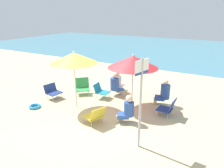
{
  "coord_description": "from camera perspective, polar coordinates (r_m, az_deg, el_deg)",
  "views": [
    {
      "loc": [
        3.99,
        -5.39,
        3.29
      ],
      "look_at": [
        0.25,
        1.2,
        0.7
      ],
      "focal_mm": 34.14,
      "sensor_mm": 36.0,
      "label": 1
    }
  ],
  "objects": [
    {
      "name": "ground_plane",
      "position": [
        7.46,
        -6.32,
        -7.39
      ],
      "size": [
        40.0,
        40.0,
        0.0
      ],
      "primitive_type": "plane",
      "color": "#D3BC8C"
    },
    {
      "name": "sea_water",
      "position": [
        20.66,
        18.24,
        8.78
      ],
      "size": [
        40.0,
        16.0,
        0.01
      ],
      "primitive_type": "cube",
      "color": "teal",
      "rests_on": "ground_plane"
    },
    {
      "name": "umbrella_yellow",
      "position": [
        7.28,
        -10.17,
        6.87
      ],
      "size": [
        1.58,
        1.58,
        2.05
      ],
      "color": "silver",
      "rests_on": "ground_plane"
    },
    {
      "name": "umbrella_red",
      "position": [
        7.37,
        5.65,
        5.95
      ],
      "size": [
        1.75,
        1.75,
        1.92
      ],
      "color": "silver",
      "rests_on": "ground_plane"
    },
    {
      "name": "beach_chair_a",
      "position": [
        8.76,
        -15.63,
        -1.79
      ],
      "size": [
        0.65,
        0.62,
        0.56
      ],
      "rotation": [
        0.0,
        0.0,
        -0.18
      ],
      "color": "navy",
      "rests_on": "ground_plane"
    },
    {
      "name": "beach_chair_b",
      "position": [
        6.58,
        -4.5,
        -8.31
      ],
      "size": [
        0.7,
        0.69,
        0.58
      ],
      "rotation": [
        0.0,
        0.0,
        2.8
      ],
      "color": "gold",
      "rests_on": "ground_plane"
    },
    {
      "name": "beach_chair_c",
      "position": [
        8.46,
        -3.04,
        -1.74
      ],
      "size": [
        0.59,
        0.5,
        0.58
      ],
      "rotation": [
        0.0,
        0.0,
        0.07
      ],
      "color": "teal",
      "rests_on": "ground_plane"
    },
    {
      "name": "beach_chair_d",
      "position": [
        7.23,
        14.79,
        -6.09
      ],
      "size": [
        0.58,
        0.5,
        0.63
      ],
      "rotation": [
        0.0,
        0.0,
        3.1
      ],
      "color": "navy",
      "rests_on": "ground_plane"
    },
    {
      "name": "beach_chair_e",
      "position": [
        8.99,
        -7.91,
        -0.58
      ],
      "size": [
        0.78,
        0.78,
        0.65
      ],
      "rotation": [
        0.0,
        0.0,
        -0.84
      ],
      "color": "#33934C",
      "rests_on": "ground_plane"
    },
    {
      "name": "person_a",
      "position": [
        9.15,
        1.65,
        0.68
      ],
      "size": [
        0.35,
        0.57,
        0.88
      ],
      "rotation": [
        0.0,
        0.0,
        1.53
      ],
      "color": "silver",
      "rests_on": "ground_plane"
    },
    {
      "name": "person_b",
      "position": [
        8.0,
        13.72,
        -2.19
      ],
      "size": [
        0.56,
        0.43,
        0.97
      ],
      "rotation": [
        0.0,
        0.0,
        3.42
      ],
      "color": "#2D519E",
      "rests_on": "ground_plane"
    },
    {
      "name": "person_c",
      "position": [
        6.59,
        4.13,
        -6.71
      ],
      "size": [
        0.55,
        0.47,
        0.9
      ],
      "rotation": [
        0.0,
        0.0,
        3.65
      ],
      "color": "#2D519E",
      "rests_on": "ground_plane"
    },
    {
      "name": "person_d",
      "position": [
        8.65,
        0.93,
        -0.1
      ],
      "size": [
        0.48,
        0.57,
        0.96
      ],
      "rotation": [
        0.0,
        0.0,
        1.13
      ],
      "color": "#2D519E",
      "rests_on": "ground_plane"
    },
    {
      "name": "warning_sign",
      "position": [
        5.05,
        7.74,
        -2.06
      ],
      "size": [
        0.15,
        0.49,
        2.32
      ],
      "rotation": [
        0.0,
        0.0,
        -0.24
      ],
      "color": "#ADADB2",
      "rests_on": "ground_plane"
    },
    {
      "name": "swim_ring",
      "position": [
        8.19,
        -19.96,
        -5.65
      ],
      "size": [
        0.42,
        0.42,
        0.1
      ],
      "primitive_type": "torus",
      "color": "#238CD8",
      "rests_on": "ground_plane"
    }
  ]
}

